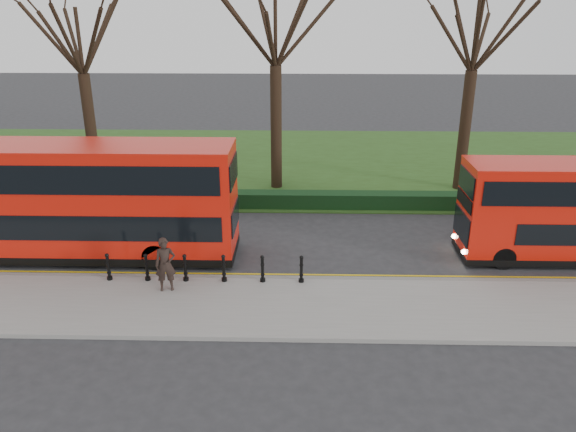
{
  "coord_description": "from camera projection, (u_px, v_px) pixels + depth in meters",
  "views": [
    {
      "loc": [
        3.36,
        -19.54,
        9.82
      ],
      "look_at": [
        2.87,
        0.5,
        2.0
      ],
      "focal_mm": 35.0,
      "sensor_mm": 36.0,
      "label": 1
    }
  ],
  "objects": [
    {
      "name": "tree_right",
      "position": [
        476.0,
        28.0,
        27.83
      ],
      "size": [
        7.4,
        7.4,
        11.56
      ],
      "color": "black",
      "rests_on": "ground"
    },
    {
      "name": "bollard_row",
      "position": [
        204.0,
        268.0,
        20.35
      ],
      "size": [
        7.19,
        0.15,
        1.0
      ],
      "color": "black",
      "rests_on": "pavement"
    },
    {
      "name": "pavement",
      "position": [
        201.0,
        305.0,
        19.02
      ],
      "size": [
        60.0,
        4.0,
        0.15
      ],
      "primitive_type": "cube",
      "color": "gray",
      "rests_on": "ground"
    },
    {
      "name": "pedestrian",
      "position": [
        165.0,
        265.0,
        19.56
      ],
      "size": [
        0.8,
        0.61,
        1.96
      ],
      "primitive_type": "imported",
      "rotation": [
        0.0,
        0.0,
        0.22
      ],
      "color": "black",
      "rests_on": "pavement"
    },
    {
      "name": "yellow_line_outer",
      "position": [
        211.0,
        276.0,
        21.19
      ],
      "size": [
        60.0,
        0.1,
        0.01
      ],
      "primitive_type": "cube",
      "color": "yellow",
      "rests_on": "ground"
    },
    {
      "name": "tree_left",
      "position": [
        78.0,
        34.0,
        28.39
      ],
      "size": [
        7.15,
        7.15,
        11.17
      ],
      "color": "black",
      "rests_on": "ground"
    },
    {
      "name": "ground",
      "position": [
        214.0,
        268.0,
        21.84
      ],
      "size": [
        120.0,
        120.0,
        0.0
      ],
      "primitive_type": "plane",
      "color": "#28282B",
      "rests_on": "ground"
    },
    {
      "name": "hedge",
      "position": [
        234.0,
        200.0,
        28.03
      ],
      "size": [
        60.0,
        0.9,
        0.8
      ],
      "primitive_type": "cube",
      "color": "black",
      "rests_on": "ground"
    },
    {
      "name": "bus_lead",
      "position": [
        87.0,
        202.0,
        22.05
      ],
      "size": [
        11.61,
        2.67,
        4.62
      ],
      "color": "red",
      "rests_on": "ground"
    },
    {
      "name": "kerb",
      "position": [
        210.0,
        278.0,
        20.88
      ],
      "size": [
        60.0,
        0.25,
        0.16
      ],
      "primitive_type": "cube",
      "color": "slate",
      "rests_on": "ground"
    },
    {
      "name": "grass_verge",
      "position": [
        249.0,
        162.0,
        35.8
      ],
      "size": [
        60.0,
        18.0,
        0.06
      ],
      "primitive_type": "cube",
      "color": "#2A4818",
      "rests_on": "ground"
    },
    {
      "name": "yellow_line_inner",
      "position": [
        212.0,
        274.0,
        21.37
      ],
      "size": [
        60.0,
        0.1,
        0.01
      ],
      "primitive_type": "cube",
      "color": "yellow",
      "rests_on": "ground"
    },
    {
      "name": "tree_mid",
      "position": [
        275.0,
        22.0,
        27.95
      ],
      "size": [
        7.66,
        7.66,
        11.97
      ],
      "color": "black",
      "rests_on": "ground"
    }
  ]
}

